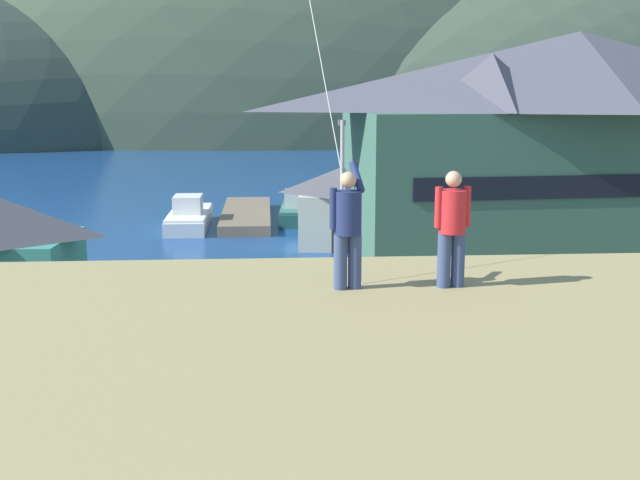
% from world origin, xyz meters
% --- Properties ---
extents(ground_plane, '(600.00, 600.00, 0.00)m').
position_xyz_m(ground_plane, '(0.00, 0.00, 0.00)').
color(ground_plane, '#66604C').
extents(parking_lot_pad, '(40.00, 20.00, 0.10)m').
position_xyz_m(parking_lot_pad, '(0.00, 5.00, 0.05)').
color(parking_lot_pad, slate).
rests_on(parking_lot_pad, ground).
extents(bay_water, '(360.00, 84.00, 0.03)m').
position_xyz_m(bay_water, '(0.00, 60.00, 0.01)').
color(bay_water, navy).
rests_on(bay_water, ground).
extents(far_hill_east_peak, '(130.73, 52.77, 75.73)m').
position_xyz_m(far_hill_east_peak, '(-0.07, 118.08, 0.00)').
color(far_hill_east_peak, '#3D4C38').
rests_on(far_hill_east_peak, ground).
extents(far_hill_center_saddle, '(108.58, 61.01, 59.43)m').
position_xyz_m(far_hill_center_saddle, '(37.66, 119.25, 0.00)').
color(far_hill_center_saddle, '#42513D').
rests_on(far_hill_center_saddle, ground).
extents(harbor_lodge, '(25.50, 11.74, 11.73)m').
position_xyz_m(harbor_lodge, '(13.73, 21.21, 6.22)').
color(harbor_lodge, '#38604C').
rests_on(harbor_lodge, ground).
extents(storage_shed_waterside, '(5.51, 4.98, 4.50)m').
position_xyz_m(storage_shed_waterside, '(1.60, 23.99, 2.34)').
color(storage_shed_waterside, beige).
rests_on(storage_shed_waterside, ground).
extents(wharf_dock, '(3.20, 12.77, 0.70)m').
position_xyz_m(wharf_dock, '(-4.01, 33.18, 0.35)').
color(wharf_dock, '#70604C').
rests_on(wharf_dock, ground).
extents(moored_boat_wharfside, '(2.47, 7.71, 2.16)m').
position_xyz_m(moored_boat_wharfside, '(-7.60, 30.44, 0.72)').
color(moored_boat_wharfside, silver).
rests_on(moored_boat_wharfside, ground).
extents(moored_boat_outer_mooring, '(2.48, 6.49, 2.16)m').
position_xyz_m(moored_boat_outer_mooring, '(-0.67, 32.45, 0.72)').
color(moored_boat_outer_mooring, '#23564C').
rests_on(moored_boat_outer_mooring, ground).
extents(parked_car_corner_spot, '(4.25, 2.14, 1.82)m').
position_xyz_m(parked_car_corner_spot, '(-6.28, 0.88, 1.06)').
color(parked_car_corner_spot, '#B28923').
rests_on(parked_car_corner_spot, parking_lot_pad).
extents(parked_car_front_row_red, '(4.36, 2.38, 1.82)m').
position_xyz_m(parked_car_front_row_red, '(3.28, 1.52, 1.06)').
color(parked_car_front_row_red, navy).
rests_on(parked_car_front_row_red, parking_lot_pad).
extents(parking_light_pole, '(0.24, 0.78, 7.55)m').
position_xyz_m(parking_light_pole, '(0.32, 10.55, 4.42)').
color(parking_light_pole, '#ADADB2').
rests_on(parking_light_pole, parking_lot_pad).
extents(person_kite_flyer, '(0.52, 0.69, 1.86)m').
position_xyz_m(person_kite_flyer, '(-1.42, -8.55, 6.93)').
color(person_kite_flyer, '#384770').
rests_on(person_kite_flyer, grassy_hill_foreground).
extents(person_companion, '(0.55, 0.40, 1.74)m').
position_xyz_m(person_companion, '(0.13, -8.55, 6.92)').
color(person_companion, '#384770').
rests_on(person_companion, grassy_hill_foreground).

